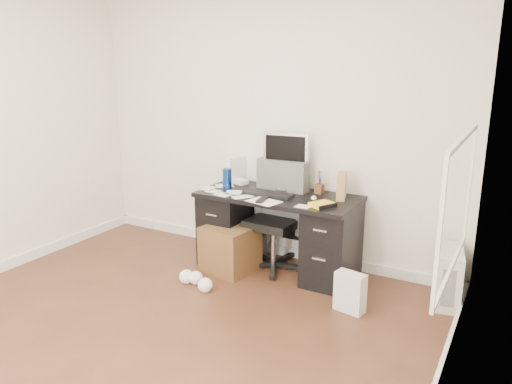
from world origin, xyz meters
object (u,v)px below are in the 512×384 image
keyboard (269,194)px  office_chair (274,217)px  wicker_basket (230,248)px  pc_tower (448,276)px  lcd_monitor (286,161)px  desk (278,230)px

keyboard → office_chair: 0.25m
office_chair → wicker_basket: bearing=-140.1°
pc_tower → office_chair: bearing=172.3°
keyboard → wicker_basket: keyboard is taller
pc_tower → wicker_basket: pc_tower is taller
office_chair → wicker_basket: (-0.34, -0.25, -0.30)m
lcd_monitor → pc_tower: 1.76m
keyboard → office_chair: bearing=78.7°
pc_tower → wicker_basket: (-1.93, -0.31, -0.01)m
desk → office_chair: office_chair is taller
office_chair → pc_tower: (1.59, 0.06, -0.29)m
lcd_monitor → pc_tower: bearing=-9.5°
lcd_monitor → wicker_basket: bearing=-135.9°
desk → pc_tower: (1.55, 0.06, -0.16)m
office_chair → wicker_basket: size_ratio=2.36×
pc_tower → wicker_basket: 1.96m
desk → keyboard: size_ratio=3.24×
desk → lcd_monitor: size_ratio=2.64×
pc_tower → lcd_monitor: bearing=165.8°
lcd_monitor → office_chair: lcd_monitor is taller
desk → wicker_basket: size_ratio=3.38×
wicker_basket → desk: bearing=32.9°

